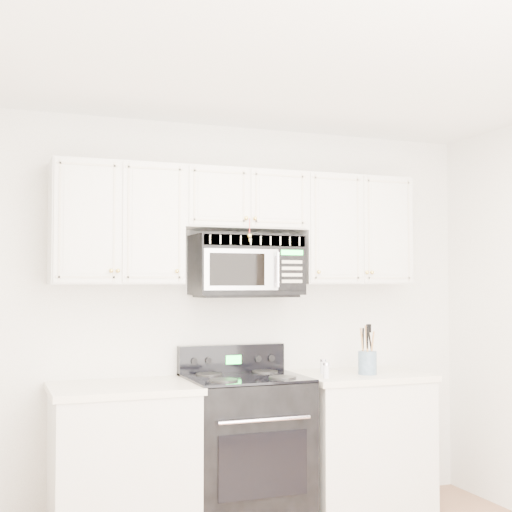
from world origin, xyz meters
name	(u,v)px	position (x,y,z in m)	size (l,w,h in m)	color
room	(358,334)	(0.00, 0.00, 1.30)	(3.51, 3.51, 2.61)	#89674E
base_cabinet_left	(122,468)	(-0.80, 1.44, 0.43)	(0.86, 0.65, 0.92)	silver
base_cabinet_right	(360,446)	(0.80, 1.44, 0.43)	(0.86, 0.65, 0.92)	silver
range	(245,448)	(-0.02, 1.44, 0.48)	(0.73, 0.67, 1.11)	black
upper_cabinets	(241,222)	(0.00, 1.58, 1.93)	(2.44, 0.37, 0.75)	silver
microwave	(246,265)	(0.03, 1.57, 1.65)	(0.71, 0.40, 0.39)	black
utensil_crock	(367,361)	(0.81, 1.35, 1.01)	(0.12, 0.12, 0.33)	slate
shaker_salt	(323,366)	(0.55, 1.47, 0.97)	(0.04, 0.04, 0.10)	silver
shaker_pepper	(326,370)	(0.47, 1.27, 0.97)	(0.04, 0.04, 0.10)	silver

